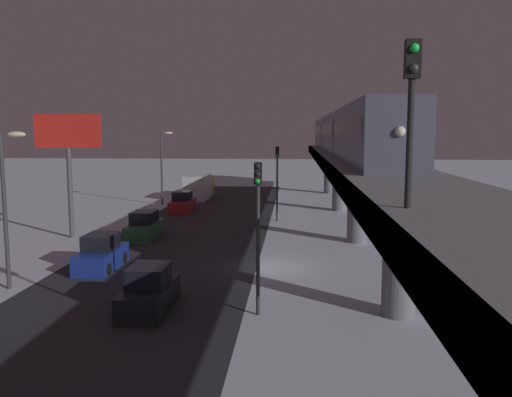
% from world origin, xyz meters
% --- Properties ---
extents(ground_plane, '(240.00, 240.00, 0.00)m').
position_xyz_m(ground_plane, '(0.00, 0.00, 0.00)').
color(ground_plane, silver).
extents(avenue_asphalt, '(11.00, 88.82, 0.01)m').
position_xyz_m(avenue_asphalt, '(6.18, 0.00, 0.00)').
color(avenue_asphalt, '#28282D').
rests_on(avenue_asphalt, ground_plane).
extents(elevated_railway, '(5.00, 88.82, 5.77)m').
position_xyz_m(elevated_railway, '(-5.68, 0.00, 4.98)').
color(elevated_railway, slate).
rests_on(elevated_railway, ground_plane).
extents(subway_train, '(2.94, 55.47, 3.40)m').
position_xyz_m(subway_train, '(-5.77, -21.04, 7.55)').
color(subway_train, '#4C5160').
rests_on(subway_train, elevated_railway).
extents(rail_signal, '(0.36, 0.41, 4.00)m').
position_xyz_m(rail_signal, '(-4.16, 16.10, 8.50)').
color(rail_signal, black).
rests_on(rail_signal, elevated_railway).
extents(sedan_blue, '(1.91, 4.28, 1.97)m').
position_xyz_m(sedan_blue, '(9.38, 0.89, 0.78)').
color(sedan_blue, navy).
rests_on(sedan_blue, ground_plane).
extents(sedan_red, '(1.80, 4.65, 1.97)m').
position_xyz_m(sedan_red, '(9.38, -20.57, 0.80)').
color(sedan_red, '#A51E1E').
rests_on(sedan_red, ground_plane).
extents(sedan_green, '(1.80, 4.68, 1.97)m').
position_xyz_m(sedan_green, '(9.38, -7.66, 0.80)').
color(sedan_green, '#2D6038').
rests_on(sedan_green, ground_plane).
extents(sedan_black, '(1.80, 4.21, 1.97)m').
position_xyz_m(sedan_black, '(4.78, 7.55, 0.80)').
color(sedan_black, black).
rests_on(sedan_black, ground_plane).
extents(box_truck, '(2.40, 7.40, 2.80)m').
position_xyz_m(box_truck, '(9.58, -30.51, 1.35)').
color(box_truck, gold).
rests_on(box_truck, ground_plane).
extents(traffic_light_near, '(0.32, 0.44, 6.40)m').
position_xyz_m(traffic_light_near, '(0.08, 7.81, 4.20)').
color(traffic_light_near, '#2D2D2D').
rests_on(traffic_light_near, ground_plane).
extents(traffic_light_mid, '(0.32, 0.44, 6.40)m').
position_xyz_m(traffic_light_mid, '(0.08, -15.65, 4.20)').
color(traffic_light_mid, '#2D2D2D').
rests_on(traffic_light_mid, ground_plane).
extents(commercial_billboard, '(4.80, 0.36, 8.90)m').
position_xyz_m(commercial_billboard, '(14.70, -7.50, 6.83)').
color(commercial_billboard, '#4C4C51').
rests_on(commercial_billboard, ground_plane).
extents(street_lamp_near, '(1.35, 0.44, 7.65)m').
position_xyz_m(street_lamp_near, '(12.25, 5.00, 4.81)').
color(street_lamp_near, '#38383D').
rests_on(street_lamp_near, ground_plane).
extents(street_lamp_far, '(1.35, 0.44, 7.65)m').
position_xyz_m(street_lamp_far, '(12.25, -25.00, 4.81)').
color(street_lamp_far, '#38383D').
rests_on(street_lamp_far, ground_plane).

